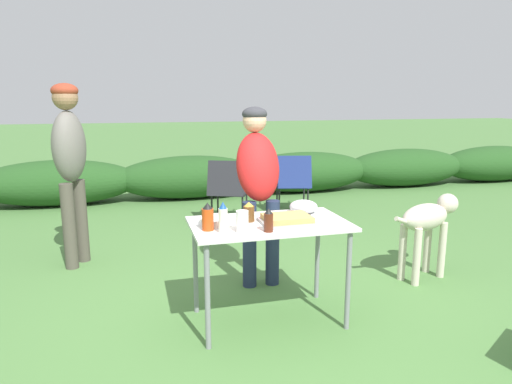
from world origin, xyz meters
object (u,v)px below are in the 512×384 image
(beer_bottle, at_px, (249,212))
(standing_person_in_olive_jacket, at_px, (258,176))
(dog, at_px, (428,221))
(camp_chair_green_behind_table, at_px, (228,187))
(mayo_bottle, at_px, (223,218))
(standing_person_in_gray_fleece, at_px, (70,155))
(camp_chair_near_hedge, at_px, (293,180))
(food_tray, at_px, (287,220))
(hot_sauce_bottle, at_px, (208,217))
(folding_table, at_px, (269,233))
(plate_stack, at_px, (218,220))
(mixing_bowl, at_px, (304,207))
(paper_cup_stack, at_px, (242,222))
(bbq_sauce_bottle, at_px, (268,221))

(beer_bottle, xyz_separation_m, standing_person_in_olive_jacket, (0.26, 0.68, 0.14))
(dog, relative_size, camp_chair_green_behind_table, 0.99)
(mayo_bottle, distance_m, dog, 2.07)
(standing_person_in_gray_fleece, height_order, camp_chair_near_hedge, standing_person_in_gray_fleece)
(food_tray, xyz_separation_m, standing_person_in_olive_jacket, (0.02, 0.80, 0.18))
(hot_sauce_bottle, relative_size, standing_person_in_gray_fleece, 0.11)
(folding_table, xyz_separation_m, standing_person_in_gray_fleece, (-1.46, 1.60, 0.41))
(dog, bearing_deg, plate_stack, -97.50)
(food_tray, height_order, camp_chair_near_hedge, camp_chair_near_hedge)
(hot_sauce_bottle, xyz_separation_m, camp_chair_near_hedge, (1.72, 3.06, -0.36))
(mixing_bowl, bearing_deg, camp_chair_near_hedge, 71.37)
(mayo_bottle, bearing_deg, dog, 16.20)
(food_tray, relative_size, camp_chair_near_hedge, 0.43)
(food_tray, distance_m, paper_cup_stack, 0.38)
(plate_stack, bearing_deg, standing_person_in_olive_jacket, 54.57)
(dog, bearing_deg, mayo_bottle, -91.29)
(folding_table, relative_size, mayo_bottle, 5.41)
(beer_bottle, xyz_separation_m, dog, (1.74, 0.35, -0.29))
(mixing_bowl, relative_size, dog, 0.26)
(camp_chair_green_behind_table, bearing_deg, dog, -38.36)
(beer_bottle, bearing_deg, hot_sauce_bottle, -155.87)
(food_tray, xyz_separation_m, hot_sauce_bottle, (-0.56, -0.02, 0.06))
(camp_chair_near_hedge, bearing_deg, mixing_bowl, -95.12)
(food_tray, distance_m, hot_sauce_bottle, 0.56)
(folding_table, relative_size, hot_sauce_bottle, 5.93)
(plate_stack, bearing_deg, folding_table, -10.75)
(plate_stack, height_order, standing_person_in_olive_jacket, standing_person_in_olive_jacket)
(mixing_bowl, distance_m, dog, 1.32)
(standing_person_in_gray_fleece, height_order, camp_chair_green_behind_table, standing_person_in_gray_fleece)
(mayo_bottle, bearing_deg, food_tray, 11.99)
(food_tray, height_order, beer_bottle, beer_bottle)
(beer_bottle, xyz_separation_m, standing_person_in_gray_fleece, (-1.33, 1.54, 0.27))
(mixing_bowl, height_order, standing_person_in_gray_fleece, standing_person_in_gray_fleece)
(plate_stack, bearing_deg, camp_chair_green_behind_table, 76.56)
(mixing_bowl, bearing_deg, folding_table, -150.74)
(food_tray, xyz_separation_m, mayo_bottle, (-0.47, -0.10, 0.07))
(plate_stack, height_order, mixing_bowl, mixing_bowl)
(mixing_bowl, relative_size, standing_person_in_gray_fleece, 0.12)
(mayo_bottle, bearing_deg, mixing_bowl, 26.50)
(plate_stack, bearing_deg, beer_bottle, -1.32)
(folding_table, height_order, bbq_sauce_bottle, bbq_sauce_bottle)
(food_tray, relative_size, camp_chair_green_behind_table, 0.43)
(food_tray, bearing_deg, camp_chair_near_hedge, 69.12)
(bbq_sauce_bottle, xyz_separation_m, standing_person_in_gray_fleece, (-1.39, 1.82, 0.26))
(camp_chair_near_hedge, bearing_deg, standing_person_in_olive_jacket, -103.53)
(mayo_bottle, xyz_separation_m, standing_person_in_gray_fleece, (-1.10, 1.76, 0.24))
(standing_person_in_gray_fleece, bearing_deg, camp_chair_green_behind_table, -31.11)
(folding_table, bearing_deg, standing_person_in_olive_jacket, 80.25)
(mayo_bottle, distance_m, standing_person_in_olive_jacket, 1.03)
(plate_stack, xyz_separation_m, bbq_sauce_bottle, (0.28, -0.29, 0.05))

